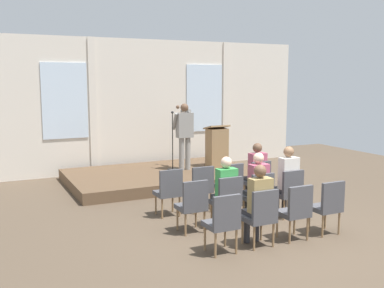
# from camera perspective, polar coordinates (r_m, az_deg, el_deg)

# --- Properties ---
(ground_plane) EXTENTS (16.99, 16.99, 0.00)m
(ground_plane) POSITION_cam_1_polar(r_m,az_deg,el_deg) (7.84, 9.56, -11.62)
(ground_plane) COLOR brown
(rear_partition) EXTENTS (10.54, 0.14, 3.79)m
(rear_partition) POSITION_cam_1_polar(r_m,az_deg,el_deg) (13.28, -6.62, 4.89)
(rear_partition) COLOR silver
(rear_partition) RESTS_ON ground
(stage_platform) EXTENTS (4.77, 2.95, 0.27)m
(stage_platform) POSITION_cam_1_polar(r_m,az_deg,el_deg) (11.86, -3.78, -4.08)
(stage_platform) COLOR brown
(stage_platform) RESTS_ON ground
(speaker) EXTENTS (0.52, 0.69, 1.75)m
(speaker) POSITION_cam_1_polar(r_m,az_deg,el_deg) (11.87, -0.97, 1.59)
(speaker) COLOR gray
(speaker) RESTS_ON stage_platform
(mic_stand) EXTENTS (0.28, 0.28, 1.55)m
(mic_stand) POSITION_cam_1_polar(r_m,az_deg,el_deg) (11.97, -2.45, -1.67)
(mic_stand) COLOR black
(mic_stand) RESTS_ON stage_platform
(lectern) EXTENTS (0.60, 0.48, 1.16)m
(lectern) POSITION_cam_1_polar(r_m,az_deg,el_deg) (12.37, 3.15, -0.34)
(lectern) COLOR #93724C
(lectern) RESTS_ON stage_platform
(chair_r0_c0) EXTENTS (0.46, 0.44, 0.94)m
(chair_r0_c0) POSITION_cam_1_polar(r_m,az_deg,el_deg) (8.77, -2.92, -5.74)
(chair_r0_c0) COLOR olive
(chair_r0_c0) RESTS_ON ground
(chair_r0_c1) EXTENTS (0.46, 0.44, 0.94)m
(chair_r0_c1) POSITION_cam_1_polar(r_m,az_deg,el_deg) (9.04, 1.08, -5.30)
(chair_r0_c1) COLOR olive
(chair_r0_c1) RESTS_ON ground
(chair_r0_c2) EXTENTS (0.46, 0.44, 0.94)m
(chair_r0_c2) POSITION_cam_1_polar(r_m,az_deg,el_deg) (9.36, 4.82, -4.87)
(chair_r0_c2) COLOR olive
(chair_r0_c2) RESTS_ON ground
(chair_r0_c3) EXTENTS (0.46, 0.44, 0.94)m
(chair_r0_c3) POSITION_cam_1_polar(r_m,az_deg,el_deg) (9.72, 8.30, -4.45)
(chair_r0_c3) COLOR olive
(chair_r0_c3) RESTS_ON ground
(audience_r0_c3) EXTENTS (0.36, 0.39, 1.31)m
(audience_r0_c3) POSITION_cam_1_polar(r_m,az_deg,el_deg) (9.74, 8.06, -3.25)
(audience_r0_c3) COLOR #2D2D33
(audience_r0_c3) RESTS_ON ground
(chair_r1_c0) EXTENTS (0.46, 0.44, 0.94)m
(chair_r1_c0) POSITION_cam_1_polar(r_m,az_deg,el_deg) (7.83, 0.09, -7.42)
(chair_r1_c0) COLOR olive
(chair_r1_c0) RESTS_ON ground
(chair_r1_c1) EXTENTS (0.46, 0.44, 0.94)m
(chair_r1_c1) POSITION_cam_1_polar(r_m,az_deg,el_deg) (8.14, 4.45, -6.84)
(chair_r1_c1) COLOR olive
(chair_r1_c1) RESTS_ON ground
(audience_r1_c1) EXTENTS (0.36, 0.39, 1.28)m
(audience_r1_c1) POSITION_cam_1_polar(r_m,az_deg,el_deg) (8.17, 4.17, -5.49)
(audience_r1_c1) COLOR #2D2D33
(audience_r1_c1) RESTS_ON ground
(chair_r1_c2) EXTENTS (0.46, 0.44, 0.94)m
(chair_r1_c2) POSITION_cam_1_polar(r_m,az_deg,el_deg) (8.49, 8.46, -6.28)
(chair_r1_c2) COLOR olive
(chair_r1_c2) RESTS_ON ground
(audience_r1_c2) EXTENTS (0.36, 0.39, 1.31)m
(audience_r1_c2) POSITION_cam_1_polar(r_m,az_deg,el_deg) (8.51, 8.17, -4.91)
(audience_r1_c2) COLOR #2D2D33
(audience_r1_c2) RESTS_ON ground
(chair_r1_c3) EXTENTS (0.46, 0.44, 0.94)m
(chair_r1_c3) POSITION_cam_1_polar(r_m,az_deg,el_deg) (8.88, 12.12, -5.73)
(chair_r1_c3) COLOR olive
(chair_r1_c3) RESTS_ON ground
(audience_r1_c3) EXTENTS (0.36, 0.39, 1.38)m
(audience_r1_c3) POSITION_cam_1_polar(r_m,az_deg,el_deg) (8.89, 11.86, -4.21)
(audience_r1_c3) COLOR #2D2D33
(audience_r1_c3) RESTS_ON ground
(chair_r2_c0) EXTENTS (0.46, 0.44, 0.94)m
(chair_r2_c0) POSITION_cam_1_polar(r_m,az_deg,el_deg) (6.93, 3.94, -9.51)
(chair_r2_c0) COLOR olive
(chair_r2_c0) RESTS_ON ground
(chair_r2_c1) EXTENTS (0.46, 0.44, 0.94)m
(chair_r2_c1) POSITION_cam_1_polar(r_m,az_deg,el_deg) (7.28, 8.67, -8.73)
(chair_r2_c1) COLOR olive
(chair_r2_c1) RESTS_ON ground
(audience_r2_c1) EXTENTS (0.36, 0.39, 1.32)m
(audience_r2_c1) POSITION_cam_1_polar(r_m,az_deg,el_deg) (7.29, 8.34, -7.08)
(audience_r2_c1) COLOR #2D2D33
(audience_r2_c1) RESTS_ON ground
(chair_r2_c2) EXTENTS (0.46, 0.44, 0.94)m
(chair_r2_c2) POSITION_cam_1_polar(r_m,az_deg,el_deg) (7.67, 12.92, -7.97)
(chair_r2_c2) COLOR olive
(chair_r2_c2) RESTS_ON ground
(chair_r2_c3) EXTENTS (0.46, 0.44, 0.94)m
(chair_r2_c3) POSITION_cam_1_polar(r_m,az_deg,el_deg) (8.10, 16.73, -7.25)
(chair_r2_c3) COLOR olive
(chair_r2_c3) RESTS_ON ground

